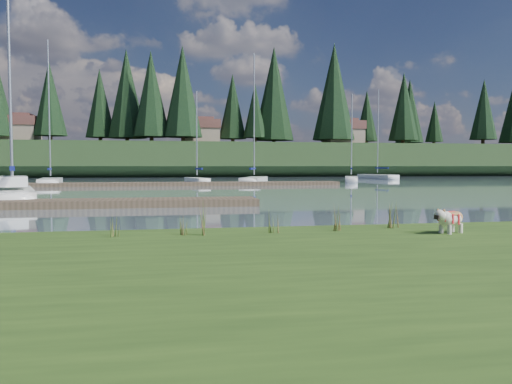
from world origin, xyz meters
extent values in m
plane|color=#7A8EA1|center=(0.00, 30.00, 0.00)|extent=(200.00, 200.00, 0.00)
cube|color=#2E4C18|center=(0.00, -6.00, 0.17)|extent=(60.00, 9.00, 0.35)
cube|color=#1D3118|center=(0.00, 73.00, 2.50)|extent=(200.00, 20.00, 5.00)
cylinder|color=silver|center=(5.55, -3.28, 0.44)|extent=(0.09, 0.09, 0.18)
cylinder|color=silver|center=(5.47, -3.12, 0.44)|extent=(0.09, 0.09, 0.18)
cylinder|color=silver|center=(5.88, -3.13, 0.44)|extent=(0.09, 0.09, 0.18)
cylinder|color=silver|center=(5.80, -2.97, 0.44)|extent=(0.09, 0.09, 0.18)
ellipsoid|color=silver|center=(5.68, -3.12, 0.63)|extent=(0.67, 0.52, 0.28)
ellipsoid|color=#AD7140|center=(5.68, -3.12, 0.72)|extent=(0.50, 0.43, 0.10)
ellipsoid|color=silver|center=(5.36, -3.27, 0.72)|extent=(0.28, 0.28, 0.21)
cube|color=black|center=(5.27, -3.31, 0.68)|extent=(0.10, 0.12, 0.08)
cube|color=white|center=(-6.92, 13.37, 0.22)|extent=(3.83, 7.97, 0.70)
ellipsoid|color=white|center=(-7.98, 17.11, 0.22)|extent=(2.21, 2.50, 0.70)
cylinder|color=silver|center=(-7.11, 14.05, 6.69)|extent=(0.14, 0.14, 11.79)
cube|color=navy|center=(-6.60, 12.27, 1.55)|extent=(1.16, 3.46, 0.20)
cube|color=white|center=(-6.80, 12.95, 0.95)|extent=(1.96, 3.06, 0.45)
cube|color=#4C3D2C|center=(-4.00, 9.00, 0.15)|extent=(16.00, 2.00, 0.30)
cube|color=#4C3D2C|center=(2.00, 30.00, 0.15)|extent=(26.00, 2.20, 0.30)
cube|color=white|center=(-9.58, 33.87, 0.22)|extent=(2.80, 7.63, 0.70)
ellipsoid|color=white|center=(-10.14, 37.56, 0.22)|extent=(1.92, 2.26, 0.70)
cylinder|color=silver|center=(-9.58, 33.87, 6.63)|extent=(0.12, 0.12, 11.66)
cube|color=navy|center=(-9.43, 32.86, 1.40)|extent=(0.64, 2.97, 0.20)
cube|color=white|center=(3.11, 34.19, 0.22)|extent=(2.15, 5.00, 0.70)
ellipsoid|color=white|center=(2.57, 36.57, 0.22)|extent=(1.33, 1.53, 0.70)
cylinder|color=silver|center=(3.11, 34.19, 4.64)|extent=(0.12, 0.12, 7.67)
cube|color=navy|center=(3.25, 33.54, 1.40)|extent=(0.62, 1.94, 0.20)
cube|color=white|center=(8.73, 35.67, 0.22)|extent=(4.04, 7.71, 0.70)
ellipsoid|color=white|center=(9.93, 39.25, 0.22)|extent=(2.22, 2.48, 0.70)
cylinder|color=silver|center=(8.73, 35.67, 6.61)|extent=(0.12, 0.12, 11.62)
cube|color=navy|center=(8.40, 34.70, 1.40)|extent=(1.15, 2.91, 0.20)
cube|color=white|center=(19.12, 36.87, 0.22)|extent=(3.01, 5.42, 0.70)
ellipsoid|color=white|center=(20.06, 39.37, 0.22)|extent=(1.60, 1.77, 0.70)
cylinder|color=silver|center=(19.12, 36.87, 4.91)|extent=(0.12, 0.12, 8.22)
cube|color=navy|center=(18.87, 36.19, 1.40)|extent=(0.93, 2.06, 0.20)
cube|color=white|center=(26.91, 47.89, 0.22)|extent=(2.72, 7.24, 0.70)
ellipsoid|color=white|center=(26.34, 51.38, 0.22)|extent=(1.83, 2.15, 0.70)
cylinder|color=silver|center=(26.91, 47.89, 6.08)|extent=(0.12, 0.12, 10.56)
cube|color=navy|center=(27.06, 46.93, 1.40)|extent=(0.65, 2.81, 0.20)
cone|color=#475B23|center=(0.84, -2.48, 0.67)|extent=(0.03, 0.03, 0.64)
cone|color=brown|center=(0.95, -2.55, 0.61)|extent=(0.03, 0.03, 0.51)
cone|color=#475B23|center=(0.90, -2.45, 0.70)|extent=(0.03, 0.03, 0.71)
cone|color=brown|center=(0.98, -2.51, 0.57)|extent=(0.03, 0.03, 0.45)
cone|color=#475B23|center=(0.86, -2.56, 0.64)|extent=(0.03, 0.03, 0.58)
cone|color=#475B23|center=(0.49, -2.48, 0.55)|extent=(0.03, 0.03, 0.41)
cone|color=brown|center=(0.60, -2.55, 0.51)|extent=(0.03, 0.03, 0.32)
cone|color=#475B23|center=(0.55, -2.45, 0.57)|extent=(0.03, 0.03, 0.45)
cone|color=brown|center=(0.63, -2.51, 0.49)|extent=(0.03, 0.03, 0.28)
cone|color=#475B23|center=(0.51, -2.56, 0.53)|extent=(0.03, 0.03, 0.36)
cone|color=#475B23|center=(3.52, -2.41, 0.62)|extent=(0.03, 0.03, 0.54)
cone|color=brown|center=(3.63, -2.48, 0.57)|extent=(0.03, 0.03, 0.44)
cone|color=#475B23|center=(3.58, -2.38, 0.65)|extent=(0.03, 0.03, 0.60)
cone|color=brown|center=(3.66, -2.44, 0.54)|extent=(0.03, 0.03, 0.38)
cone|color=#475B23|center=(3.54, -2.49, 0.59)|extent=(0.03, 0.03, 0.49)
cone|color=#475B23|center=(-0.79, -2.45, 0.55)|extent=(0.03, 0.03, 0.40)
cone|color=brown|center=(-0.68, -2.52, 0.51)|extent=(0.03, 0.03, 0.32)
cone|color=#475B23|center=(-0.73, -2.42, 0.57)|extent=(0.03, 0.03, 0.44)
cone|color=brown|center=(-0.65, -2.48, 0.49)|extent=(0.03, 0.03, 0.28)
cone|color=#475B23|center=(-0.77, -2.53, 0.53)|extent=(0.03, 0.03, 0.36)
cone|color=#475B23|center=(2.22, -2.43, 0.57)|extent=(0.03, 0.03, 0.45)
cone|color=brown|center=(2.33, -2.50, 0.53)|extent=(0.03, 0.03, 0.36)
cone|color=#475B23|center=(2.28, -2.40, 0.59)|extent=(0.03, 0.03, 0.49)
cone|color=brown|center=(2.36, -2.46, 0.51)|extent=(0.03, 0.03, 0.31)
cone|color=#475B23|center=(2.24, -2.51, 0.55)|extent=(0.03, 0.03, 0.40)
cone|color=#475B23|center=(4.88, -2.18, 0.62)|extent=(0.03, 0.03, 0.54)
cone|color=brown|center=(4.99, -2.25, 0.57)|extent=(0.03, 0.03, 0.43)
cone|color=#475B23|center=(4.94, -2.15, 0.65)|extent=(0.03, 0.03, 0.59)
cone|color=brown|center=(5.02, -2.21, 0.54)|extent=(0.03, 0.03, 0.38)
cone|color=#475B23|center=(4.90, -2.26, 0.59)|extent=(0.03, 0.03, 0.48)
cube|color=#33281C|center=(0.00, -1.60, 0.07)|extent=(60.00, 0.50, 0.14)
cylinder|color=#382619|center=(-10.00, 72.00, 5.90)|extent=(0.60, 0.60, 1.80)
cone|color=black|center=(-10.00, 72.00, 11.75)|extent=(4.84, 4.84, 11.00)
cylinder|color=#382619|center=(3.00, 66.00, 5.90)|extent=(0.60, 0.60, 1.80)
cone|color=black|center=(3.00, 66.00, 13.10)|extent=(6.16, 6.16, 14.00)
cylinder|color=#382619|center=(15.00, 70.00, 5.90)|extent=(0.60, 0.60, 1.80)
cone|color=black|center=(15.00, 70.00, 10.85)|extent=(3.96, 3.96, 9.00)
cylinder|color=#382619|center=(28.00, 68.00, 5.90)|extent=(0.60, 0.60, 1.80)
cone|color=black|center=(28.00, 68.00, 14.00)|extent=(7.04, 7.04, 16.00)
cylinder|color=#382619|center=(42.00, 71.00, 5.90)|extent=(0.60, 0.60, 1.80)
cone|color=black|center=(42.00, 71.00, 12.20)|extent=(5.28, 5.28, 12.00)
cylinder|color=#382619|center=(55.00, 67.00, 5.90)|extent=(0.60, 0.60, 1.80)
cone|color=black|center=(55.00, 67.00, 11.52)|extent=(4.62, 4.62, 10.50)
cube|color=gray|center=(-22.00, 70.00, 6.40)|extent=(6.00, 5.00, 2.80)
cube|color=brown|center=(-22.00, 70.00, 8.50)|extent=(6.30, 5.30, 1.40)
cube|color=brown|center=(-22.00, 70.00, 9.30)|extent=(4.20, 3.60, 0.70)
cube|color=gray|center=(6.00, 71.00, 6.40)|extent=(6.00, 5.00, 2.80)
cube|color=brown|center=(6.00, 71.00, 8.50)|extent=(6.30, 5.30, 1.40)
cube|color=brown|center=(6.00, 71.00, 9.30)|extent=(4.20, 3.60, 0.70)
cube|color=gray|center=(30.00, 69.00, 6.40)|extent=(6.00, 5.00, 2.80)
cube|color=brown|center=(30.00, 69.00, 8.50)|extent=(6.30, 5.30, 1.40)
cube|color=brown|center=(30.00, 69.00, 9.30)|extent=(4.20, 3.60, 0.70)
camera|label=1|loc=(0.21, -11.93, 1.66)|focal=35.00mm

